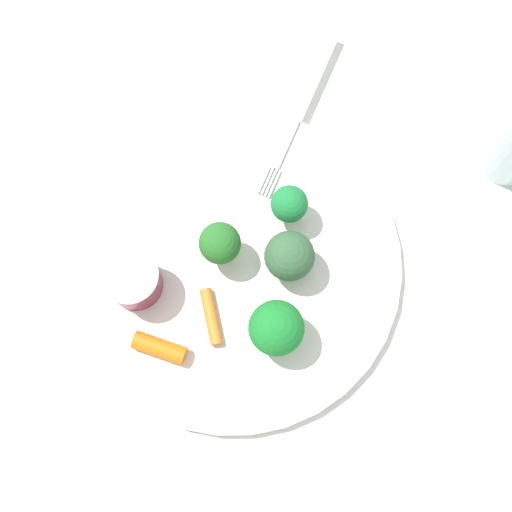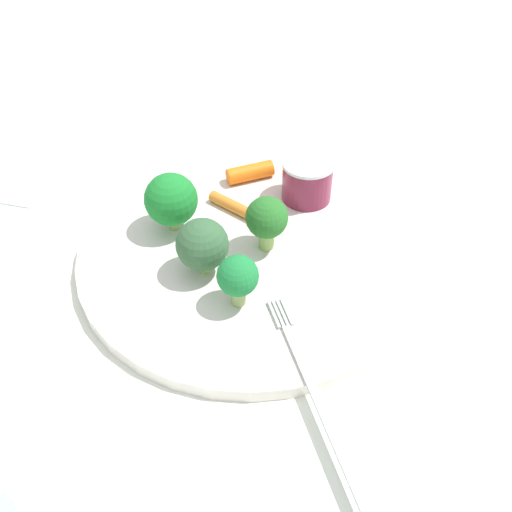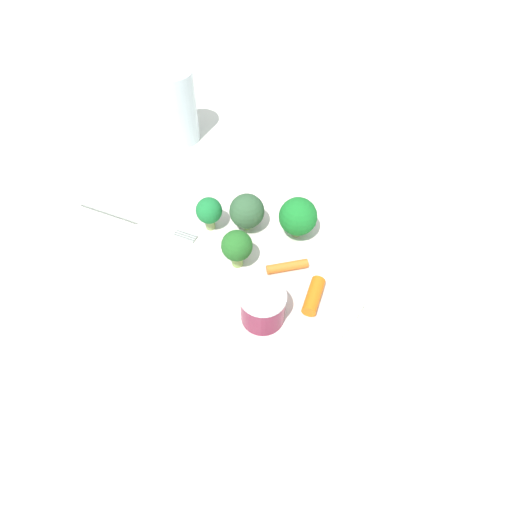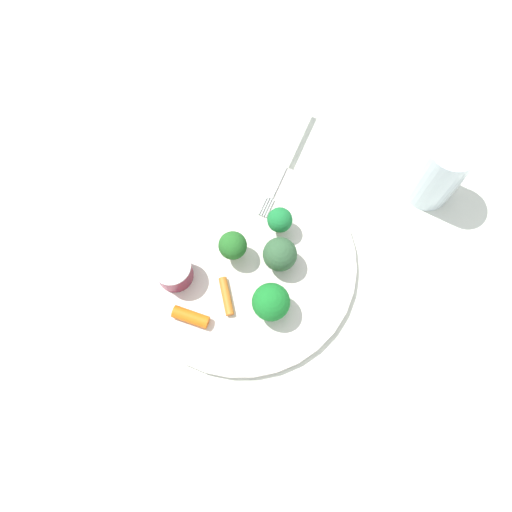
{
  "view_description": "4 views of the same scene",
  "coord_description": "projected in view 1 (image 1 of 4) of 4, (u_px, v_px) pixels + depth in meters",
  "views": [
    {
      "loc": [
        -0.1,
        -0.11,
        0.6
      ],
      "look_at": [
        0.01,
        -0.01,
        0.03
      ],
      "focal_mm": 49.0,
      "sensor_mm": 36.0,
      "label": 1
    },
    {
      "loc": [
        0.38,
        -0.0,
        0.36
      ],
      "look_at": [
        0.02,
        0.0,
        0.02
      ],
      "focal_mm": 42.85,
      "sensor_mm": 36.0,
      "label": 2
    },
    {
      "loc": [
        -0.23,
        0.26,
        0.43
      ],
      "look_at": [
        -0.02,
        0.0,
        0.03
      ],
      "focal_mm": 31.86,
      "sensor_mm": 36.0,
      "label": 3
    },
    {
      "loc": [
        -0.15,
        -0.14,
        0.63
      ],
      "look_at": [
        0.01,
        -0.01,
        0.02
      ],
      "focal_mm": 35.46,
      "sensor_mm": 36.0,
      "label": 4
    }
  ],
  "objects": [
    {
      "name": "ground_plane",
      "position": [
        234.0,
        265.0,
        0.62
      ],
      "size": [
        2.4,
        2.4,
        0.0
      ],
      "primitive_type": "plane",
      "color": "silver"
    },
    {
      "name": "plate",
      "position": [
        234.0,
        264.0,
        0.62
      ],
      "size": [
        0.29,
        0.29,
        0.01
      ],
      "primitive_type": "cylinder",
      "color": "silver",
      "rests_on": "ground_plane"
    },
    {
      "name": "sauce_cup",
      "position": [
        133.0,
        280.0,
        0.58
      ],
      "size": [
        0.05,
        0.05,
        0.04
      ],
      "color": "maroon",
      "rests_on": "plate"
    },
    {
      "name": "broccoli_floret_0",
      "position": [
        218.0,
        246.0,
        0.58
      ],
      "size": [
        0.04,
        0.04,
        0.05
      ],
      "color": "#90B55D",
      "rests_on": "plate"
    },
    {
      "name": "broccoli_floret_1",
      "position": [
        289.0,
        256.0,
        0.58
      ],
      "size": [
        0.04,
        0.04,
        0.05
      ],
      "color": "#91C257",
      "rests_on": "plate"
    },
    {
      "name": "broccoli_floret_2",
      "position": [
        276.0,
        328.0,
        0.56
      ],
      "size": [
        0.05,
        0.05,
        0.05
      ],
      "color": "#9BAB63",
      "rests_on": "plate"
    },
    {
      "name": "broccoli_floret_3",
      "position": [
        289.0,
        204.0,
        0.59
      ],
      "size": [
        0.03,
        0.03,
        0.05
      ],
      "color": "#91AC62",
      "rests_on": "plate"
    },
    {
      "name": "carrot_stick_0",
      "position": [
        211.0,
        317.0,
        0.59
      ],
      "size": [
        0.04,
        0.04,
        0.01
      ],
      "primitive_type": "cylinder",
      "rotation": [
        1.57,
        0.0,
        2.47
      ],
      "color": "orange",
      "rests_on": "plate"
    },
    {
      "name": "carrot_stick_1",
      "position": [
        159.0,
        348.0,
        0.58
      ],
      "size": [
        0.03,
        0.05,
        0.02
      ],
      "primitive_type": "cylinder",
      "rotation": [
        1.57,
        0.0,
        3.49
      ],
      "color": "orange",
      "rests_on": "plate"
    },
    {
      "name": "fork",
      "position": [
        299.0,
        114.0,
        0.64
      ],
      "size": [
        0.17,
        0.06,
        0.0
      ],
      "color": "#B9C0BB",
      "rests_on": "plate"
    }
  ]
}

